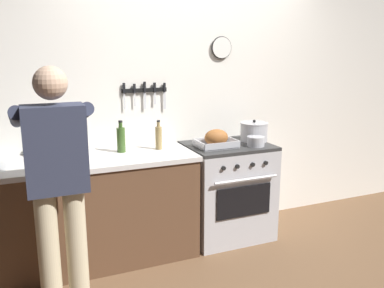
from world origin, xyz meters
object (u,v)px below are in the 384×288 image
saucepan (256,141)px  person_cook (57,176)px  stove (227,190)px  cutting_board (54,161)px  roasting_pan (216,139)px  bottle_olive_oil (121,139)px  stock_pot (254,132)px  bottle_wine_red (79,142)px  bottle_vinegar (159,137)px  bottle_dish_soap (42,146)px

saucepan → person_cook: bearing=-166.3°
stove → cutting_board: 1.60m
roasting_pan → bottle_olive_oil: size_ratio=1.30×
stove → stock_pot: bearing=6.7°
roasting_pan → stock_pot: 0.46m
stove → bottle_wine_red: bearing=176.9°
cutting_board → bottle_vinegar: (0.89, 0.08, 0.10)m
stove → bottle_wine_red: size_ratio=2.95×
roasting_pan → bottle_olive_oil: 0.84m
person_cook → bottle_wine_red: bearing=-8.7°
bottle_wine_red → bottle_olive_oil: bearing=4.5°
saucepan → bottle_wine_red: bearing=171.4°
bottle_vinegar → bottle_olive_oil: bottle_olive_oil is taller
stove → bottle_dish_soap: 1.71m
saucepan → bottle_olive_oil: (-1.17, 0.26, 0.07)m
person_cook → roasting_pan: (1.41, 0.53, 0.02)m
stove → stock_pot: stock_pot is taller
cutting_board → bottle_vinegar: 0.89m
saucepan → bottle_wine_red: 1.55m
stock_pot → saucepan: stock_pot is taller
person_cook → bottle_vinegar: size_ratio=6.45×
stock_pot → roasting_pan: bearing=-168.5°
cutting_board → bottle_olive_oil: bottle_olive_oil is taller
bottle_vinegar → cutting_board: bearing=-174.8°
stove → saucepan: saucepan is taller
roasting_pan → cutting_board: size_ratio=0.98×
saucepan → stove: bearing=141.0°
roasting_pan → saucepan: roasting_pan is taller
cutting_board → bottle_dish_soap: size_ratio=1.51×
person_cook → bottle_dish_soap: bearing=14.4°
roasting_pan → bottle_dish_soap: size_ratio=1.48×
cutting_board → roasting_pan: bearing=-1.9°
stove → bottle_wine_red: (-1.33, 0.07, 0.58)m
roasting_pan → cutting_board: 1.39m
stock_pot → bottle_olive_oil: size_ratio=0.97×
saucepan → bottle_vinegar: size_ratio=0.62×
person_cook → bottle_wine_red: person_cook is taller
stove → bottle_dish_soap: bearing=174.5°
stove → bottle_vinegar: (-0.65, 0.07, 0.56)m
saucepan → bottle_vinegar: bearing=164.8°
person_cook → cutting_board: bearing=8.1°
stock_pot → cutting_board: 1.83m
bottle_wine_red → cutting_board: bearing=-158.4°
roasting_pan → stove: bearing=20.4°
bottle_vinegar → bottle_olive_oil: 0.33m
stove → person_cook: size_ratio=0.54×
stock_pot → bottle_vinegar: (-0.95, 0.04, 0.02)m
bottle_wine_red → bottle_dish_soap: 0.29m
roasting_pan → saucepan: (0.35, -0.10, -0.03)m
roasting_pan → person_cook: bearing=-159.4°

